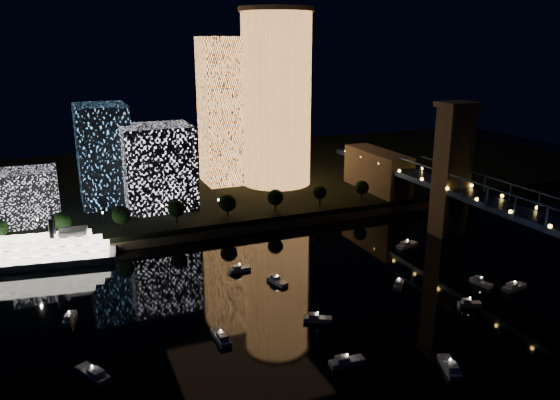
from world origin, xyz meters
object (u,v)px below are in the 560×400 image
at_px(tower_cylindrical, 276,98).
at_px(truss_bridge, 552,231).
at_px(tower_rectangular, 225,112).
at_px(riverboat, 26,254).

distance_m(tower_cylindrical, truss_bridge, 134.33).
bearing_deg(truss_bridge, tower_cylindrical, 106.70).
relative_size(tower_rectangular, riverboat, 1.22).
height_order(tower_cylindrical, riverboat, tower_cylindrical).
relative_size(tower_cylindrical, tower_rectangular, 1.18).
bearing_deg(tower_rectangular, truss_bridge, -66.56).
bearing_deg(riverboat, tower_rectangular, 35.68).
bearing_deg(tower_cylindrical, tower_rectangular, 152.71).
distance_m(tower_cylindrical, riverboat, 127.55).
distance_m(tower_rectangular, truss_bridge, 150.78).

